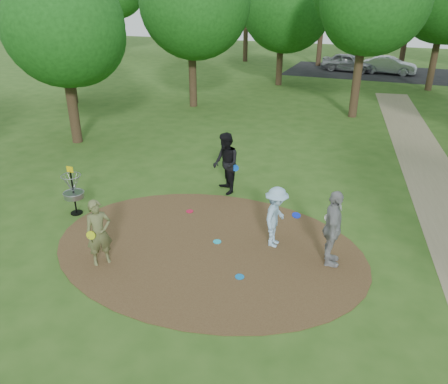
% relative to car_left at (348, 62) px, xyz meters
% --- Properties ---
extents(ground, '(100.00, 100.00, 0.00)m').
position_rel_car_left_xyz_m(ground, '(0.10, -29.72, -0.73)').
color(ground, '#2D5119').
rests_on(ground, ground).
extents(dirt_clearing, '(8.40, 8.40, 0.02)m').
position_rel_car_left_xyz_m(dirt_clearing, '(0.10, -29.72, -0.72)').
color(dirt_clearing, '#47301C').
rests_on(dirt_clearing, ground).
extents(parking_lot, '(14.00, 8.00, 0.01)m').
position_rel_car_left_xyz_m(parking_lot, '(2.10, 0.28, -0.73)').
color(parking_lot, black).
rests_on(parking_lot, ground).
extents(player_observer_with_disc, '(0.72, 0.75, 1.72)m').
position_rel_car_left_xyz_m(player_observer_with_disc, '(-2.05, -31.36, 0.13)').
color(player_observer_with_disc, '#60643A').
rests_on(player_observer_with_disc, ground).
extents(player_throwing_with_disc, '(1.00, 1.10, 1.68)m').
position_rel_car_left_xyz_m(player_throwing_with_disc, '(1.73, -28.96, 0.11)').
color(player_throwing_with_disc, '#99C2E5').
rests_on(player_throwing_with_disc, ground).
extents(player_walking_with_disc, '(1.23, 1.27, 2.06)m').
position_rel_car_left_xyz_m(player_walking_with_disc, '(-0.72, -26.29, 0.30)').
color(player_walking_with_disc, black).
rests_on(player_walking_with_disc, ground).
extents(player_waiting_with_disc, '(0.65, 1.22, 1.97)m').
position_rel_car_left_xyz_m(player_waiting_with_disc, '(3.23, -29.30, 0.25)').
color(player_waiting_with_disc, gray).
rests_on(player_waiting_with_disc, ground).
extents(disc_ground_cyan, '(0.22, 0.22, 0.02)m').
position_rel_car_left_xyz_m(disc_ground_cyan, '(0.25, -29.41, -0.70)').
color(disc_ground_cyan, '#1BB8DB').
rests_on(disc_ground_cyan, dirt_clearing).
extents(disc_ground_blue, '(0.22, 0.22, 0.02)m').
position_rel_car_left_xyz_m(disc_ground_blue, '(1.36, -30.69, -0.70)').
color(disc_ground_blue, '#0B73C6').
rests_on(disc_ground_blue, dirt_clearing).
extents(disc_ground_red, '(0.22, 0.22, 0.02)m').
position_rel_car_left_xyz_m(disc_ground_red, '(-1.22, -28.07, -0.70)').
color(disc_ground_red, red).
rests_on(disc_ground_red, dirt_clearing).
extents(car_left, '(4.52, 2.40, 1.47)m').
position_rel_car_left_xyz_m(car_left, '(0.00, 0.00, 0.00)').
color(car_left, '#98989F').
rests_on(car_left, ground).
extents(car_right, '(4.25, 1.80, 1.36)m').
position_rel_car_left_xyz_m(car_right, '(3.26, -0.05, -0.05)').
color(car_right, '#A5A8AC').
rests_on(car_right, ground).
extents(disc_golf_basket, '(0.63, 0.63, 1.54)m').
position_rel_car_left_xyz_m(disc_golf_basket, '(-4.40, -29.42, 0.14)').
color(disc_golf_basket, black).
rests_on(disc_golf_basket, ground).
extents(tree_ring, '(36.85, 46.22, 9.78)m').
position_rel_car_left_xyz_m(tree_ring, '(1.74, -20.35, 4.58)').
color(tree_ring, '#332316').
rests_on(tree_ring, ground).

